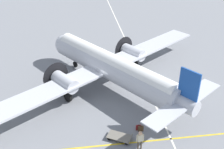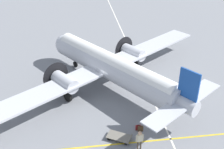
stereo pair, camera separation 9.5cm
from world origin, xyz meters
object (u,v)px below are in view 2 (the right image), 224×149
at_px(airliner_main, 109,66).
at_px(baggage_cart, 119,137).
at_px(crew_foreground, 140,139).
at_px(suitcase_upright_spare, 138,128).
at_px(suitcase_near_door, 140,129).

bearing_deg(airliner_main, baggage_cart, 142.84).
bearing_deg(crew_foreground, baggage_cart, 130.75).
xyz_separation_m(airliner_main, suitcase_upright_spare, (1.54, -7.17, -2.21)).
distance_m(suitcase_near_door, suitcase_upright_spare, 0.26).
relative_size(crew_foreground, suitcase_upright_spare, 3.39).
xyz_separation_m(suitcase_upright_spare, baggage_cart, (-1.76, -0.93, 0.03)).
relative_size(airliner_main, baggage_cart, 11.04).
xyz_separation_m(suitcase_near_door, baggage_cart, (-1.92, -0.73, 0.00)).
distance_m(airliner_main, suitcase_near_door, 7.87).
xyz_separation_m(crew_foreground, suitcase_upright_spare, (0.41, 2.22, -0.85)).
distance_m(airliner_main, suitcase_upright_spare, 7.66).
relative_size(suitcase_near_door, baggage_cart, 0.26).
distance_m(crew_foreground, suitcase_near_door, 2.25).
bearing_deg(baggage_cart, airliner_main, -61.91).
bearing_deg(airliner_main, suitcase_near_door, 157.36).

